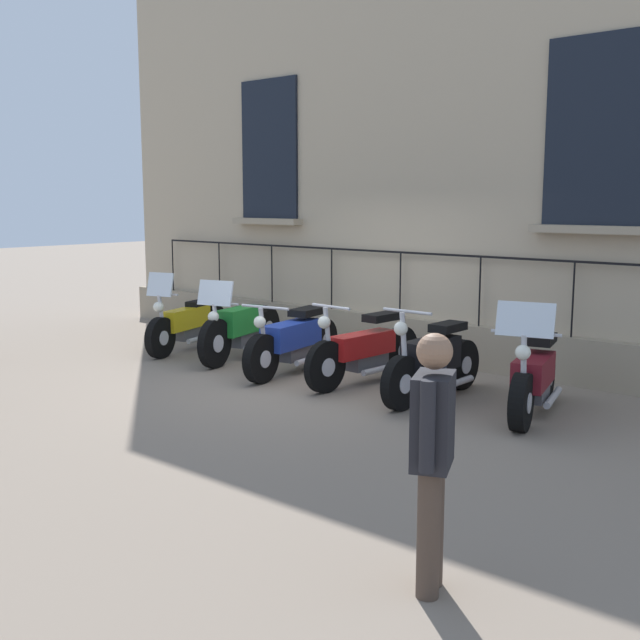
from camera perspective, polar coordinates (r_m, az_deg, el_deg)
The scene contains 9 objects.
ground_plane at distance 10.12m, azimuth -1.09°, elevation -4.68°, with size 60.00×60.00×0.00m, color gray.
building_facade at distance 12.00m, azimuth 7.33°, elevation 17.32°, with size 0.82×12.64×8.50m.
motorcycle_yellow at distance 12.45m, azimuth -9.71°, elevation -0.29°, with size 2.07×0.79×1.29m.
motorcycle_green at distance 11.61m, azimuth -5.85°, elevation -0.62°, with size 2.10×0.80×1.25m.
motorcycle_blue at distance 10.68m, azimuth -1.96°, elevation -1.59°, with size 2.17×0.73×1.01m.
motorcycle_red at distance 10.09m, azimuth 3.32°, elevation -2.24°, with size 2.16×0.62×1.08m.
motorcycle_black at distance 9.33m, azimuth 8.32°, elevation -3.18°, with size 1.96×0.65×1.14m.
motorcycle_maroon at distance 8.87m, azimuth 15.48°, elevation -4.16°, with size 1.93×0.82×1.34m.
pedestrian_standing at distance 4.72m, azimuth 8.27°, elevation -9.41°, with size 0.49×0.35×1.60m.
Camera 1 is at (7.36, 6.53, 2.37)m, focal length 43.45 mm.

